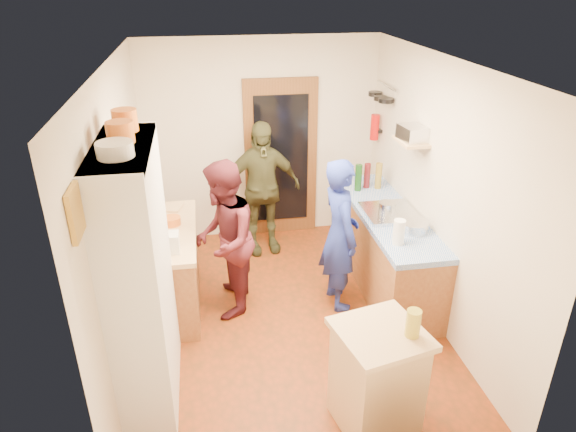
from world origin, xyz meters
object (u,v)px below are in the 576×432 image
object	(u,v)px
right_counter_base	(384,249)
person_hob	(343,235)
person_back	(262,189)
hutch_body	(141,280)
person_left	(227,238)
island_base	(376,381)

from	to	relation	value
right_counter_base	person_hob	world-z (taller)	person_hob
person_hob	person_back	bearing A→B (deg)	21.70
hutch_body	person_left	world-z (taller)	hutch_body
right_counter_base	person_back	bearing A→B (deg)	142.03
person_hob	person_back	size ratio (longest dim) A/B	0.97
island_base	person_back	distance (m)	3.05
person_hob	person_back	distance (m)	1.49
hutch_body	right_counter_base	distance (m)	2.90
island_base	person_hob	bearing A→B (deg)	84.10
right_counter_base	person_left	world-z (taller)	person_left
right_counter_base	person_hob	size ratio (longest dim) A/B	1.34
island_base	person_left	bearing A→B (deg)	119.60
hutch_body	island_base	world-z (taller)	hutch_body
right_counter_base	person_left	size ratio (longest dim) A/B	1.33
person_back	island_base	bearing A→B (deg)	-87.30
right_counter_base	person_hob	bearing A→B (deg)	-150.30
right_counter_base	person_back	distance (m)	1.66
right_counter_base	island_base	bearing A→B (deg)	-110.76
hutch_body	person_hob	xyz separation A→B (m)	(1.92, 0.97, -0.28)
person_left	right_counter_base	bearing A→B (deg)	105.19
hutch_body	right_counter_base	size ratio (longest dim) A/B	1.00
island_base	person_back	world-z (taller)	person_back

